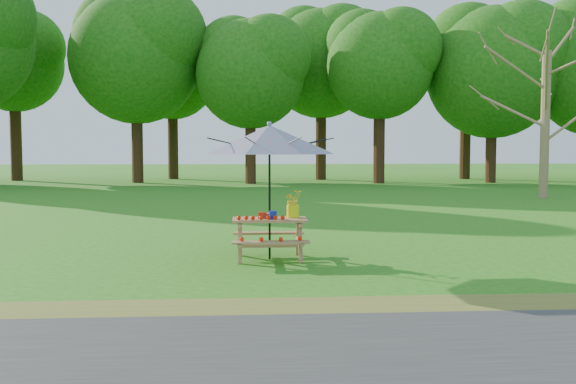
{
  "coord_description": "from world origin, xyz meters",
  "views": [
    {
      "loc": [
        -0.03,
        -9.85,
        1.83
      ],
      "look_at": [
        0.65,
        0.5,
        1.1
      ],
      "focal_mm": 40.0,
      "sensor_mm": 36.0,
      "label": 1
    }
  ],
  "objects": [
    {
      "name": "flower_bucket",
      "position": [
        0.74,
        0.64,
        0.91
      ],
      "size": [
        0.35,
        0.33,
        0.45
      ],
      "color": "#F3F70D",
      "rests_on": "picnic_table"
    },
    {
      "name": "road",
      "position": [
        0.0,
        -5.0,
        0.01
      ],
      "size": [
        120.0,
        4.0,
        0.01
      ],
      "primitive_type": "cube",
      "color": "#2C2C2E",
      "rests_on": "ground"
    },
    {
      "name": "tomatoes_row",
      "position": [
        0.2,
        0.32,
        0.71
      ],
      "size": [
        0.77,
        0.13,
        0.07
      ],
      "primitive_type": null,
      "color": "red",
      "rests_on": "picnic_table"
    },
    {
      "name": "drygrass_strip",
      "position": [
        0.0,
        -2.8,
        0.0
      ],
      "size": [
        120.0,
        1.2,
        0.01
      ],
      "primitive_type": "cube",
      "color": "olive",
      "rests_on": "ground"
    },
    {
      "name": "patio_umbrella",
      "position": [
        0.35,
        0.5,
        1.95
      ],
      "size": [
        2.79,
        2.79,
        2.25
      ],
      "color": "black",
      "rests_on": "ground"
    },
    {
      "name": "picnic_table",
      "position": [
        0.35,
        0.5,
        0.33
      ],
      "size": [
        1.2,
        1.32,
        0.67
      ],
      "color": "#A06A48",
      "rests_on": "ground"
    },
    {
      "name": "ground",
      "position": [
        0.0,
        0.0,
        0.0
      ],
      "size": [
        120.0,
        120.0,
        0.0
      ],
      "primitive_type": "plane",
      "color": "#236D14",
      "rests_on": "ground"
    },
    {
      "name": "produce_bins",
      "position": [
        0.32,
        0.52,
        0.72
      ],
      "size": [
        0.3,
        0.37,
        0.13
      ],
      "color": "#B4290E",
      "rests_on": "picnic_table"
    },
    {
      "name": "treeline",
      "position": [
        0.0,
        22.0,
        8.0
      ],
      "size": [
        60.0,
        12.0,
        16.0
      ],
      "primitive_type": null,
      "color": "#0F530E",
      "rests_on": "ground"
    }
  ]
}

